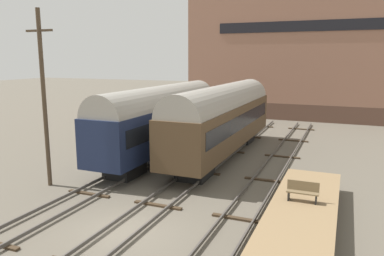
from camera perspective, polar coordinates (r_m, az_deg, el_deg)
name	(u,v)px	position (r m, az deg, el deg)	size (l,w,h in m)	color
ground_plane	(125,231)	(16.89, -10.15, -15.23)	(200.00, 200.00, 0.00)	#60594C
track_left	(49,213)	(19.28, -21.02, -11.97)	(2.60, 60.00, 0.26)	#4C4742
track_middle	(125,228)	(16.83, -10.16, -14.79)	(2.60, 60.00, 0.26)	#4C4742
track_right	(218,247)	(15.17, 4.06, -17.62)	(2.60, 60.00, 0.26)	#4C4742
train_car_navy	(161,117)	(27.75, -4.76, 1.69)	(2.98, 15.45, 5.34)	black
train_car_brown	(223,116)	(27.82, 4.74, 1.78)	(3.10, 16.88, 5.42)	black
station_platform	(297,226)	(15.59, 15.73, -14.17)	(2.84, 14.94, 0.96)	#8C704C
bench	(303,191)	(17.76, 16.52, -9.15)	(1.40, 0.40, 0.91)	brown
utility_pole	(44,97)	(22.61, -21.64, 4.38)	(1.80, 0.24, 9.99)	#473828
warehouse_building	(308,37)	(50.47, 17.25, 13.06)	(28.41, 10.25, 19.81)	brown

